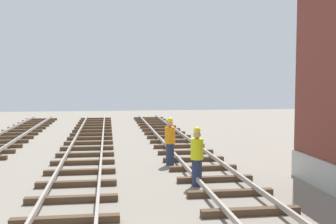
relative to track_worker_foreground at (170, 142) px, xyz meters
name	(u,v)px	position (x,y,z in m)	size (l,w,h in m)	color
track_worker_foreground	(170,142)	(0.00, 0.00, 0.00)	(0.40, 0.40, 1.87)	#262D4C
track_worker_distant	(197,157)	(0.35, -3.37, 0.00)	(0.40, 0.40, 1.87)	#262D4C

